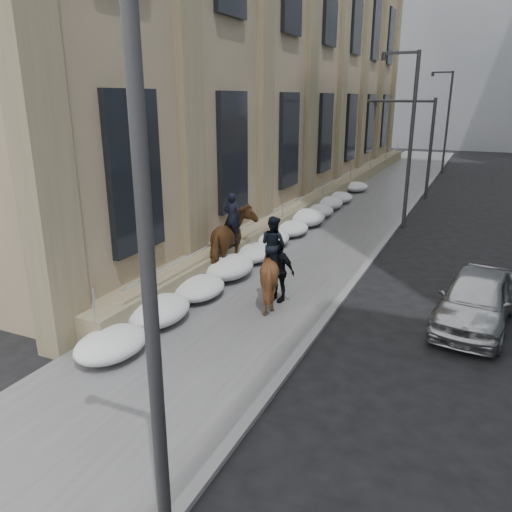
{
  "coord_description": "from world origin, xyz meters",
  "views": [
    {
      "loc": [
        6.18,
        -10.27,
        6.03
      ],
      "look_at": [
        0.53,
        2.06,
        1.7
      ],
      "focal_mm": 35.0,
      "sensor_mm": 36.0,
      "label": 1
    }
  ],
  "objects_px": {
    "car_silver": "(476,299)",
    "mounted_horse_left": "(233,239)",
    "mounted_horse_right": "(270,268)",
    "pedestrian": "(278,271)"
  },
  "relations": [
    {
      "from": "mounted_horse_left",
      "to": "mounted_horse_right",
      "type": "height_order",
      "value": "mounted_horse_left"
    },
    {
      "from": "mounted_horse_left",
      "to": "car_silver",
      "type": "distance_m",
      "value": 8.04
    },
    {
      "from": "mounted_horse_left",
      "to": "car_silver",
      "type": "xyz_separation_m",
      "value": [
        7.97,
        -0.97,
        -0.51
      ]
    },
    {
      "from": "mounted_horse_right",
      "to": "pedestrian",
      "type": "height_order",
      "value": "mounted_horse_right"
    },
    {
      "from": "mounted_horse_left",
      "to": "mounted_horse_right",
      "type": "relative_size",
      "value": 1.05
    },
    {
      "from": "mounted_horse_left",
      "to": "mounted_horse_right",
      "type": "distance_m",
      "value": 3.1
    },
    {
      "from": "mounted_horse_left",
      "to": "car_silver",
      "type": "relative_size",
      "value": 0.62
    },
    {
      "from": "pedestrian",
      "to": "mounted_horse_left",
      "type": "bearing_deg",
      "value": 155.7
    },
    {
      "from": "mounted_horse_right",
      "to": "car_silver",
      "type": "relative_size",
      "value": 0.59
    },
    {
      "from": "car_silver",
      "to": "mounted_horse_left",
      "type": "bearing_deg",
      "value": -179.83
    }
  ]
}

